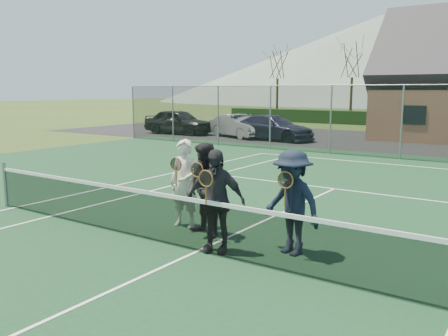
# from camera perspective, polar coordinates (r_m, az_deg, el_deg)

# --- Properties ---
(ground) EXTENTS (220.00, 220.00, 0.00)m
(ground) POSITION_cam_1_polar(r_m,az_deg,el_deg) (26.84, 23.76, 2.59)
(ground) COLOR #304619
(ground) RESTS_ON ground
(court_surface) EXTENTS (30.00, 30.00, 0.02)m
(court_surface) POSITION_cam_1_polar(r_m,az_deg,el_deg) (8.38, -3.24, -10.09)
(court_surface) COLOR #14381E
(court_surface) RESTS_ON ground
(tarmac_carpark) EXTENTS (40.00, 12.00, 0.01)m
(tarmac_carpark) POSITION_cam_1_polar(r_m,az_deg,el_deg) (27.84, 15.65, 3.26)
(tarmac_carpark) COLOR black
(tarmac_carpark) RESTS_ON ground
(hill_west) EXTENTS (110.00, 110.00, 18.00)m
(hill_west) POSITION_cam_1_polar(r_m,az_deg,el_deg) (105.74, 18.28, 12.27)
(hill_west) COLOR slate
(hill_west) RESTS_ON ground
(car_a) EXTENTS (4.73, 2.04, 1.59)m
(car_a) POSITION_cam_1_polar(r_m,az_deg,el_deg) (30.58, -5.46, 5.57)
(car_a) COLOR black
(car_a) RESTS_ON ground
(car_b) EXTENTS (4.38, 2.84, 1.36)m
(car_b) POSITION_cam_1_polar(r_m,az_deg,el_deg) (28.26, 1.68, 5.07)
(car_b) COLOR gray
(car_b) RESTS_ON ground
(car_c) EXTENTS (5.01, 2.42, 1.41)m
(car_c) POSITION_cam_1_polar(r_m,az_deg,el_deg) (26.83, 5.94, 4.84)
(car_c) COLOR black
(car_c) RESTS_ON ground
(court_markings) EXTENTS (11.03, 23.83, 0.01)m
(court_markings) POSITION_cam_1_polar(r_m,az_deg,el_deg) (8.37, -3.24, -9.99)
(court_markings) COLOR white
(court_markings) RESTS_ON court_surface
(tennis_net) EXTENTS (11.68, 0.08, 1.10)m
(tennis_net) POSITION_cam_1_polar(r_m,az_deg,el_deg) (8.22, -3.27, -6.61)
(tennis_net) COLOR slate
(tennis_net) RESTS_ON ground
(perimeter_fence) EXTENTS (30.07, 0.07, 3.02)m
(perimeter_fence) POSITION_cam_1_polar(r_m,az_deg,el_deg) (20.37, 20.60, 5.19)
(perimeter_fence) COLOR slate
(perimeter_fence) RESTS_ON ground
(tree_a) EXTENTS (3.20, 3.20, 7.77)m
(tree_a) POSITION_cam_1_polar(r_m,az_deg,el_deg) (44.54, 6.50, 13.16)
(tree_a) COLOR #3C2915
(tree_a) RESTS_ON ground
(tree_b) EXTENTS (3.20, 3.20, 7.77)m
(tree_b) POSITION_cam_1_polar(r_m,az_deg,el_deg) (41.72, 15.26, 13.16)
(tree_b) COLOR #342412
(tree_b) RESTS_ON ground
(player_a) EXTENTS (0.71, 0.54, 1.80)m
(player_a) POSITION_cam_1_polar(r_m,az_deg,el_deg) (9.66, -4.75, -1.86)
(player_a) COLOR silver
(player_a) RESTS_ON court_surface
(player_b) EXTENTS (1.02, 0.88, 1.80)m
(player_b) POSITION_cam_1_polar(r_m,az_deg,el_deg) (9.01, -2.20, -2.66)
(player_b) COLOR black
(player_b) RESTS_ON court_surface
(player_c) EXTENTS (1.14, 0.72, 1.80)m
(player_c) POSITION_cam_1_polar(r_m,az_deg,el_deg) (8.15, -1.05, -3.95)
(player_c) COLOR #26252B
(player_c) RESTS_ON court_surface
(player_d) EXTENTS (1.30, 0.97, 1.80)m
(player_d) POSITION_cam_1_polar(r_m,az_deg,el_deg) (8.11, 8.20, -4.12)
(player_d) COLOR black
(player_d) RESTS_ON court_surface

